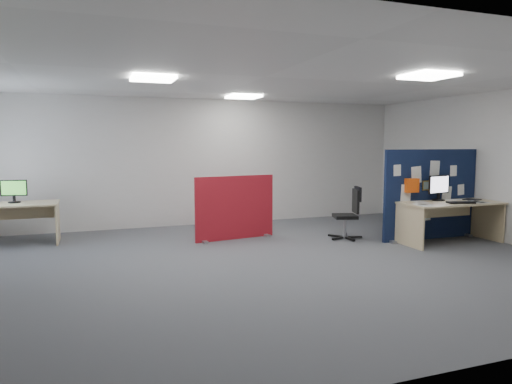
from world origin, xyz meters
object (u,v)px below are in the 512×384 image
object	(u,v)px
second_desk	(13,214)
office_chair	(350,210)
monitor_main	(439,187)
monitor_second	(14,190)
navy_divider	(430,195)
main_desk	(448,211)
red_divider	(235,208)

from	to	relation	value
second_desk	office_chair	distance (m)	5.98
monitor_main	monitor_second	distance (m)	7.52
office_chair	navy_divider	bearing A→B (deg)	-2.38
main_desk	red_divider	bearing A→B (deg)	156.03
second_desk	red_divider	bearing A→B (deg)	-12.68
monitor_second	office_chair	xyz separation A→B (m)	(5.75, -1.61, -0.41)
main_desk	monitor_main	size ratio (longest dim) A/B	3.44
second_desk	monitor_second	world-z (taller)	monitor_second
navy_divider	office_chair	world-z (taller)	navy_divider
second_desk	office_chair	world-z (taller)	office_chair
red_divider	monitor_second	xyz separation A→B (m)	(-3.75, 0.90, 0.38)
navy_divider	red_divider	bearing A→B (deg)	160.47
red_divider	monitor_second	size ratio (longest dim) A/B	3.53
office_chair	red_divider	bearing A→B (deg)	177.81
red_divider	second_desk	distance (m)	3.87
navy_divider	main_desk	bearing A→B (deg)	-71.91
navy_divider	red_divider	world-z (taller)	navy_divider
main_desk	navy_divider	bearing A→B (deg)	108.09
second_desk	monitor_main	bearing A→B (deg)	-17.01
monitor_second	navy_divider	bearing A→B (deg)	-5.16
red_divider	office_chair	xyz separation A→B (m)	(2.00, -0.71, -0.03)
main_desk	monitor_second	xyz separation A→B (m)	(-7.23, 2.45, 0.39)
main_desk	monitor_main	xyz separation A→B (m)	(-0.06, 0.20, 0.42)
office_chair	monitor_second	bearing A→B (deg)	-178.36
navy_divider	office_chair	size ratio (longest dim) A/B	2.10
navy_divider	second_desk	distance (m)	7.44
red_divider	monitor_second	distance (m)	3.87
monitor_main	second_desk	distance (m)	7.54
monitor_second	office_chair	distance (m)	5.98
navy_divider	red_divider	distance (m)	3.59
main_desk	monitor_main	world-z (taller)	monitor_main
navy_divider	main_desk	distance (m)	0.46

